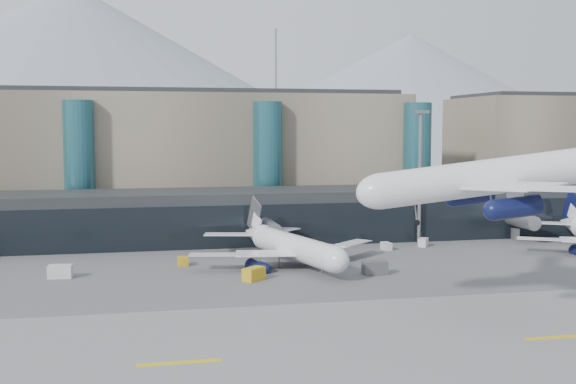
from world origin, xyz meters
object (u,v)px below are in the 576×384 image
object	(u,v)px
veh_c	(375,268)
veh_b	(183,261)
hero_jet	(517,165)
veh_a	(60,271)
veh_g	(386,246)
jet_parked_mid	(285,238)
lightmast_mid	(420,169)
veh_h	(254,274)
veh_d	(423,242)

from	to	relation	value
veh_c	veh_b	bearing A→B (deg)	153.24
hero_jet	veh_a	world-z (taller)	hero_jet
veh_b	veh_c	xyz separation A→B (m)	(28.07, -13.38, 0.34)
veh_a	veh_g	size ratio (longest dim) A/B	1.46
jet_parked_mid	veh_g	distance (m)	23.09
veh_a	veh_c	bearing A→B (deg)	-3.61
lightmast_mid	veh_c	size ratio (longest dim) A/B	6.94
veh_c	veh_h	distance (m)	18.70
veh_b	veh_d	distance (m)	46.53
jet_parked_mid	veh_h	distance (m)	14.41
veh_a	veh_d	world-z (taller)	veh_a
veh_c	veh_g	size ratio (longest dim) A/B	1.57
lightmast_mid	jet_parked_mid	size ratio (longest dim) A/B	0.72
veh_c	veh_g	world-z (taller)	veh_c
hero_jet	jet_parked_mid	bearing A→B (deg)	125.55
veh_c	hero_jet	bearing A→B (deg)	-72.39
veh_b	hero_jet	bearing A→B (deg)	-140.99
lightmast_mid	veh_h	world-z (taller)	lightmast_mid
jet_parked_mid	veh_b	bearing A→B (deg)	68.85
veh_d	veh_g	xyz separation A→B (m)	(-8.09, -2.10, -0.09)
lightmast_mid	veh_b	distance (m)	50.32
lightmast_mid	veh_a	bearing A→B (deg)	-162.97
jet_parked_mid	veh_a	bearing A→B (deg)	81.75
veh_a	veh_c	world-z (taller)	veh_c
veh_a	veh_d	bearing A→B (deg)	19.09
veh_h	veh_c	bearing A→B (deg)	-41.35
hero_jet	veh_a	bearing A→B (deg)	156.24
veh_b	veh_h	xyz separation A→B (m)	(9.37, -13.75, 0.27)
veh_a	veh_d	distance (m)	65.89
veh_b	veh_c	bearing A→B (deg)	-119.89
jet_parked_mid	veh_a	size ratio (longest dim) A/B	10.27
lightmast_mid	veh_g	xyz separation A→B (m)	(-8.94, -6.38, -13.73)
veh_h	veh_g	bearing A→B (deg)	-5.37
veh_g	lightmast_mid	bearing A→B (deg)	119.65
hero_jet	jet_parked_mid	world-z (taller)	hero_jet
lightmast_mid	veh_b	size ratio (longest dim) A/B	10.85
lightmast_mid	veh_a	world-z (taller)	lightmast_mid
lightmast_mid	veh_b	xyz separation A→B (m)	(-46.38, -13.88, -13.74)
veh_b	veh_d	xyz separation A→B (m)	(45.53, 9.60, 0.09)
lightmast_mid	veh_h	xyz separation A→B (m)	(-37.01, -27.63, -13.47)
lightmast_mid	veh_d	world-z (taller)	lightmast_mid
veh_d	jet_parked_mid	bearing A→B (deg)	146.30
veh_a	veh_g	bearing A→B (deg)	18.97
hero_jet	jet_parked_mid	size ratio (longest dim) A/B	1.05
jet_parked_mid	veh_a	xyz separation A→B (m)	(-35.08, -4.25, -3.32)
hero_jet	veh_b	xyz separation A→B (m)	(-36.80, 38.90, -17.16)
hero_jet	veh_c	distance (m)	31.78
veh_b	veh_h	world-z (taller)	veh_h
lightmast_mid	hero_jet	xyz separation A→B (m)	(-9.58, -52.77, 3.42)
veh_g	veh_h	bearing A→B (deg)	-58.72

